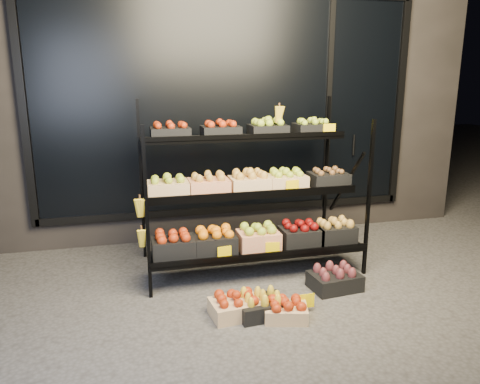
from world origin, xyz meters
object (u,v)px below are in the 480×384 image
object	(u,v)px
floor_crate_left	(235,305)
floor_crate_midleft	(261,305)
floor_crate_midright	(286,309)
display_rack	(251,192)

from	to	relation	value
floor_crate_left	floor_crate_midleft	size ratio (longest dim) A/B	1.02
floor_crate_midright	floor_crate_left	bearing A→B (deg)	173.45
display_rack	floor_crate_midright	xyz separation A→B (m)	(0.00, -1.07, -0.70)
display_rack	floor_crate_midleft	world-z (taller)	display_rack
floor_crate_midright	display_rack	bearing A→B (deg)	105.25
display_rack	floor_crate_left	distance (m)	1.21
floor_crate_left	floor_crate_midright	distance (m)	0.40
display_rack	floor_crate_midright	world-z (taller)	display_rack
display_rack	floor_crate_left	xyz separation A→B (m)	(-0.37, -0.92, -0.69)
floor_crate_midleft	floor_crate_midright	size ratio (longest dim) A/B	1.06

